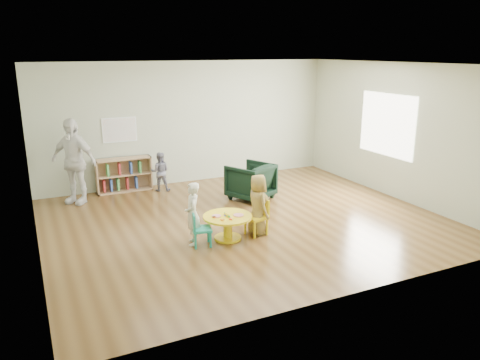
{
  "coord_description": "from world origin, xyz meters",
  "views": [
    {
      "loc": [
        -3.53,
        -7.27,
        3.04
      ],
      "look_at": [
        -0.24,
        -0.3,
        0.88
      ],
      "focal_mm": 35.0,
      "sensor_mm": 36.0,
      "label": 1
    }
  ],
  "objects_px": {
    "armchair": "(251,181)",
    "child_right": "(258,205)",
    "adult_caretaker": "(73,161)",
    "child_left": "(192,214)",
    "kid_chair_right": "(258,215)",
    "bookshelf": "(123,175)",
    "activity_table": "(228,223)",
    "kid_chair_left": "(199,228)",
    "toddler": "(160,172)"
  },
  "relations": [
    {
      "from": "toddler",
      "to": "adult_caretaker",
      "type": "height_order",
      "value": "adult_caretaker"
    },
    {
      "from": "adult_caretaker",
      "to": "activity_table",
      "type": "bearing_deg",
      "value": -13.67
    },
    {
      "from": "activity_table",
      "to": "adult_caretaker",
      "type": "height_order",
      "value": "adult_caretaker"
    },
    {
      "from": "activity_table",
      "to": "bookshelf",
      "type": "relative_size",
      "value": 0.68
    },
    {
      "from": "toddler",
      "to": "adult_caretaker",
      "type": "xyz_separation_m",
      "value": [
        -1.79,
        -0.08,
        0.43
      ]
    },
    {
      "from": "activity_table",
      "to": "bookshelf",
      "type": "distance_m",
      "value": 3.64
    },
    {
      "from": "child_right",
      "to": "bookshelf",
      "type": "bearing_deg",
      "value": 23.39
    },
    {
      "from": "kid_chair_right",
      "to": "toddler",
      "type": "height_order",
      "value": "toddler"
    },
    {
      "from": "bookshelf",
      "to": "child_right",
      "type": "distance_m",
      "value": 3.83
    },
    {
      "from": "armchair",
      "to": "adult_caretaker",
      "type": "bearing_deg",
      "value": -47.04
    },
    {
      "from": "kid_chair_left",
      "to": "adult_caretaker",
      "type": "height_order",
      "value": "adult_caretaker"
    },
    {
      "from": "bookshelf",
      "to": "child_left",
      "type": "relative_size",
      "value": 1.17
    },
    {
      "from": "kid_chair_left",
      "to": "child_right",
      "type": "bearing_deg",
      "value": 105.91
    },
    {
      "from": "armchair",
      "to": "kid_chair_right",
      "type": "bearing_deg",
      "value": 41.34
    },
    {
      "from": "child_left",
      "to": "adult_caretaker",
      "type": "height_order",
      "value": "adult_caretaker"
    },
    {
      "from": "child_left",
      "to": "child_right",
      "type": "relative_size",
      "value": 0.98
    },
    {
      "from": "bookshelf",
      "to": "child_left",
      "type": "xyz_separation_m",
      "value": [
        0.39,
        -3.45,
        0.15
      ]
    },
    {
      "from": "kid_chair_right",
      "to": "bookshelf",
      "type": "xyz_separation_m",
      "value": [
        -1.54,
        3.52,
        0.03
      ]
    },
    {
      "from": "kid_chair_right",
      "to": "toddler",
      "type": "distance_m",
      "value": 3.28
    },
    {
      "from": "adult_caretaker",
      "to": "child_right",
      "type": "bearing_deg",
      "value": -7.07
    },
    {
      "from": "kid_chair_left",
      "to": "adult_caretaker",
      "type": "xyz_separation_m",
      "value": [
        -1.51,
        3.15,
        0.57
      ]
    },
    {
      "from": "toddler",
      "to": "bookshelf",
      "type": "bearing_deg",
      "value": -4.3
    },
    {
      "from": "bookshelf",
      "to": "adult_caretaker",
      "type": "bearing_deg",
      "value": -158.13
    },
    {
      "from": "child_left",
      "to": "toddler",
      "type": "height_order",
      "value": "child_left"
    },
    {
      "from": "activity_table",
      "to": "kid_chair_right",
      "type": "xyz_separation_m",
      "value": [
        0.56,
        -0.02,
        0.05
      ]
    },
    {
      "from": "armchair",
      "to": "child_right",
      "type": "xyz_separation_m",
      "value": [
        -0.76,
        -1.79,
        0.14
      ]
    },
    {
      "from": "armchair",
      "to": "adult_caretaker",
      "type": "height_order",
      "value": "adult_caretaker"
    },
    {
      "from": "kid_chair_left",
      "to": "child_left",
      "type": "bearing_deg",
      "value": -139.33
    },
    {
      "from": "child_left",
      "to": "adult_caretaker",
      "type": "distance_m",
      "value": 3.37
    },
    {
      "from": "child_right",
      "to": "toddler",
      "type": "distance_m",
      "value": 3.26
    },
    {
      "from": "bookshelf",
      "to": "armchair",
      "type": "relative_size",
      "value": 1.44
    },
    {
      "from": "bookshelf",
      "to": "kid_chair_left",
      "type": "bearing_deg",
      "value": -82.71
    },
    {
      "from": "kid_chair_left",
      "to": "bookshelf",
      "type": "distance_m",
      "value": 3.6
    },
    {
      "from": "armchair",
      "to": "child_right",
      "type": "height_order",
      "value": "child_right"
    },
    {
      "from": "activity_table",
      "to": "bookshelf",
      "type": "height_order",
      "value": "bookshelf"
    },
    {
      "from": "adult_caretaker",
      "to": "kid_chair_right",
      "type": "bearing_deg",
      "value": -7.16
    },
    {
      "from": "child_left",
      "to": "kid_chair_right",
      "type": "bearing_deg",
      "value": 103.23
    },
    {
      "from": "bookshelf",
      "to": "adult_caretaker",
      "type": "relative_size",
      "value": 0.69
    },
    {
      "from": "activity_table",
      "to": "adult_caretaker",
      "type": "relative_size",
      "value": 0.47
    },
    {
      "from": "activity_table",
      "to": "toddler",
      "type": "xyz_separation_m",
      "value": [
        -0.24,
        3.16,
        0.15
      ]
    },
    {
      "from": "kid_chair_right",
      "to": "adult_caretaker",
      "type": "height_order",
      "value": "adult_caretaker"
    },
    {
      "from": "kid_chair_right",
      "to": "child_left",
      "type": "relative_size",
      "value": 0.6
    },
    {
      "from": "child_left",
      "to": "child_right",
      "type": "bearing_deg",
      "value": 103.9
    },
    {
      "from": "activity_table",
      "to": "kid_chair_right",
      "type": "distance_m",
      "value": 0.56
    },
    {
      "from": "kid_chair_left",
      "to": "kid_chair_right",
      "type": "xyz_separation_m",
      "value": [
        1.08,
        0.05,
        0.03
      ]
    },
    {
      "from": "child_left",
      "to": "child_right",
      "type": "distance_m",
      "value": 1.15
    },
    {
      "from": "armchair",
      "to": "toddler",
      "type": "bearing_deg",
      "value": -67.37
    },
    {
      "from": "kid_chair_left",
      "to": "bookshelf",
      "type": "height_order",
      "value": "bookshelf"
    },
    {
      "from": "armchair",
      "to": "adult_caretaker",
      "type": "relative_size",
      "value": 0.48
    },
    {
      "from": "kid_chair_right",
      "to": "armchair",
      "type": "distance_m",
      "value": 1.96
    }
  ]
}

